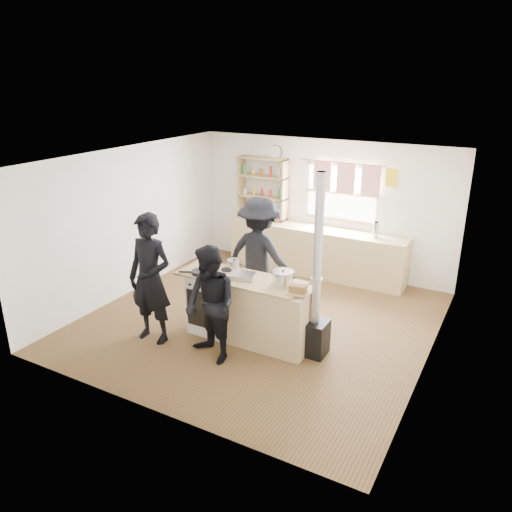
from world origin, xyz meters
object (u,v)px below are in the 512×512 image
at_px(flue_heater, 315,310).
at_px(person_far, 260,255).
at_px(person_near_right, 211,305).
at_px(person_near_left, 150,279).
at_px(thermos, 376,230).
at_px(skillet_greens, 201,272).
at_px(stockpot_stove, 234,264).
at_px(cooking_island, 250,309).
at_px(bread_board, 298,290).
at_px(roast_tray, 242,276).
at_px(stockpot_counter, 283,278).

bearing_deg(flue_heater, person_far, 146.78).
bearing_deg(person_near_right, person_near_left, -159.81).
height_order(thermos, person_near_right, person_near_right).
distance_m(skillet_greens, stockpot_stove, 0.50).
bearing_deg(thermos, person_near_left, -122.31).
xyz_separation_m(thermos, cooking_island, (-0.96, -2.77, -0.57)).
bearing_deg(person_near_left, thermos, 55.49).
distance_m(cooking_island, flue_heater, 0.98).
distance_m(skillet_greens, person_near_right, 0.77).
bearing_deg(bread_board, person_near_right, -149.06).
bearing_deg(thermos, roast_tray, -110.94).
bearing_deg(cooking_island, person_near_right, -104.49).
relative_size(stockpot_stove, stockpot_counter, 0.68).
distance_m(stockpot_stove, person_near_left, 1.21).
height_order(roast_tray, flue_heater, flue_heater).
distance_m(thermos, cooking_island, 2.99).
height_order(stockpot_stove, person_near_right, person_near_right).
bearing_deg(stockpot_counter, person_near_left, -157.19).
height_order(thermos, bread_board, thermos).
bearing_deg(skillet_greens, thermos, 60.40).
relative_size(skillet_greens, person_far, 0.19).
distance_m(thermos, person_far, 2.27).
bearing_deg(thermos, stockpot_stove, -117.77).
height_order(skillet_greens, person_far, person_far).
relative_size(flue_heater, person_near_right, 1.59).
bearing_deg(stockpot_counter, person_near_right, -131.51).
distance_m(skillet_greens, person_near_left, 0.70).
bearing_deg(person_far, stockpot_counter, 139.17).
distance_m(thermos, flue_heater, 2.73).
bearing_deg(person_near_left, bread_board, 12.87).
xyz_separation_m(roast_tray, stockpot_stove, (-0.28, 0.24, 0.04)).
relative_size(skillet_greens, flue_heater, 0.14).
bearing_deg(person_far, thermos, -119.56).
bearing_deg(roast_tray, flue_heater, 4.56).
distance_m(stockpot_counter, person_near_right, 1.04).
height_order(skillet_greens, stockpot_counter, stockpot_counter).
distance_m(stockpot_stove, person_near_right, 0.97).
xyz_separation_m(cooking_island, bread_board, (0.79, -0.12, 0.51)).
bearing_deg(person_near_right, roast_tray, 106.19).
distance_m(bread_board, flue_heater, 0.42).
xyz_separation_m(person_near_left, person_far, (0.87, 1.58, -0.00)).
bearing_deg(flue_heater, thermos, 90.00).
bearing_deg(person_far, stockpot_stove, 92.05).
xyz_separation_m(stockpot_counter, person_near_right, (-0.67, -0.76, -0.24)).
bearing_deg(bread_board, flue_heater, 46.77).
bearing_deg(cooking_island, thermos, 70.83).
bearing_deg(person_near_left, cooking_island, 26.47).
bearing_deg(skillet_greens, stockpot_stove, 49.87).
distance_m(roast_tray, person_near_left, 1.27).
bearing_deg(person_near_left, roast_tray, 27.97).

